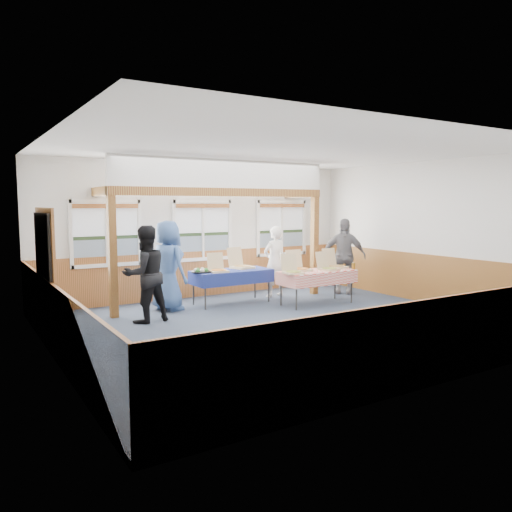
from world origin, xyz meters
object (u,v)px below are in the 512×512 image
Objects in this scene: woman_white at (275,262)px; woman_black at (145,274)px; table_left at (232,273)px; person_grey at (343,256)px; man_blue at (168,266)px; table_right at (317,273)px.

woman_white is 0.93× the size of woman_black.
table_left is 3.05m from person_grey.
woman_black is 0.97× the size of man_blue.
table_right is 3.85m from woman_black.
woman_black is (-2.25, -0.71, 0.22)m from table_left.
person_grey is (5.27, 0.39, 0.02)m from woman_black.
person_grey is at bearing -10.99° from table_left.
woman_white is at bearing -152.80° from person_grey.
man_blue is (0.77, 0.78, 0.03)m from woman_black.
table_right is 1.65m from person_grey.
table_left is at bearing -109.99° from man_blue.
man_blue reaches higher than table_left.
person_grey reaches higher than woman_black.
woman_black reaches higher than table_right.
woman_black reaches higher than woman_white.
table_left is 1.91m from table_right.
person_grey is (3.02, -0.32, 0.24)m from table_left.
table_left is 1.31m from woman_white.
table_right is 0.99× the size of woman_black.
table_left is 1.08× the size of woman_white.
person_grey reaches higher than table_left.
woman_black is at bearing 117.84° from man_blue.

